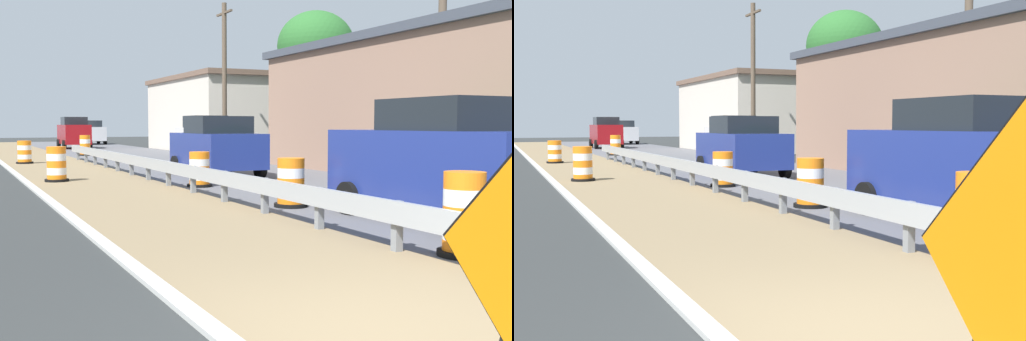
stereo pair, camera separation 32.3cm
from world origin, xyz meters
The scene contains 20 objects.
ground_plane centered at (0.00, 0.00, 0.00)m, with size 160.00×160.00×0.00m, color #2B2D2D.
median_dirt_strip centered at (0.60, 0.00, 0.00)m, with size 3.60×120.00×0.01m, color #7F6B4C.
warning_sign_diamond centered at (-0.78, -2.13, 1.04)m, with size 0.11×1.57×1.92m.
traffic_barrel_nearest centered at (2.82, 2.09, 0.51)m, with size 0.68×0.68×1.12m.
traffic_barrel_close centered at (3.16, 7.38, 0.47)m, with size 0.72×0.72×1.03m.
traffic_barrel_mid centered at (2.94, 12.18, 0.44)m, with size 0.71×0.71×0.98m.
traffic_barrel_far centered at (-0.41, 15.56, 0.48)m, with size 0.72×0.72×1.06m.
traffic_barrel_farther centered at (-0.38, 25.10, 0.45)m, with size 0.73×0.73×1.01m.
traffic_barrel_farthest centered at (3.36, 31.03, 0.51)m, with size 0.71×0.71×1.13m.
car_lead_near_lane centered at (4.57, 4.44, 1.10)m, with size 2.08×4.50×2.19m.
car_trailing_near_lane centered at (7.63, 23.64, 1.07)m, with size 2.15×4.32×2.14m.
car_lead_far_lane centered at (4.71, 15.24, 1.00)m, with size 2.25×4.26×2.00m.
car_mid_far_lane centered at (7.50, 50.69, 1.02)m, with size 2.19×4.30×2.05m.
car_trailing_far_lane centered at (4.62, 41.83, 1.12)m, with size 2.01×4.05×2.25m.
roadside_shop_near centered at (13.49, 13.26, 2.43)m, with size 9.03×14.19×4.83m.
roadside_shop_far centered at (12.98, 34.21, 2.43)m, with size 6.99×12.39×4.84m.
utility_pole_near centered at (9.99, 10.40, 4.03)m, with size 0.24×1.80×7.75m.
utility_pole_mid centered at (9.24, 25.16, 4.06)m, with size 0.24×1.80×7.81m.
bush_roadside centered at (7.60, 7.14, 0.86)m, with size 3.22×3.22×1.72m, color #1E4C23.
tree_roadside centered at (13.73, 23.71, 5.72)m, with size 3.97×3.97×7.54m.
Camera 2 is at (-2.92, -4.15, 1.75)m, focal length 43.64 mm.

